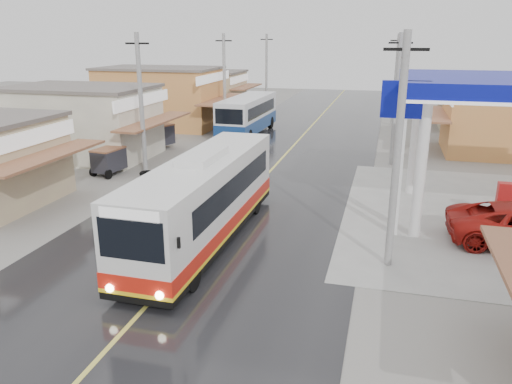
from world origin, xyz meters
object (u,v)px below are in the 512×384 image
tricycle_near (109,160)px  tyre_stack (147,175)px  second_bus (247,115)px  tricycle_far (158,135)px  coach_bus (205,199)px  cyclist (160,198)px

tricycle_near → tyre_stack: (2.56, -0.29, -0.68)m
second_bus → tricycle_far: (-4.73, -6.84, -0.65)m
coach_bus → tricycle_near: coach_bus is taller
second_bus → coach_bus: bearing=-77.0°
coach_bus → second_bus: 22.30m
coach_bus → tyre_stack: size_ratio=13.44×
coach_bus → cyclist: 4.14m
tricycle_near → coach_bus: bearing=-34.3°
tricycle_far → tyre_stack: (2.83, -7.49, -0.77)m
tricycle_near → tricycle_far: (-0.27, 7.20, 0.09)m
second_bus → cyclist: 19.43m
second_bus → tricycle_near: 14.75m
second_bus → tricycle_far: 8.34m
tricycle_near → tyre_stack: size_ratio=2.57×
coach_bus → tyre_stack: coach_bus is taller
cyclist → coach_bus: bearing=-26.5°
tricycle_near → cyclist: bearing=-35.7°
tricycle_near → tricycle_far: bearing=99.1°
coach_bus → cyclist: coach_bus is taller
coach_bus → tricycle_far: bearing=122.2°
cyclist → tricycle_near: bearing=149.1°
cyclist → tricycle_near: 7.84m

